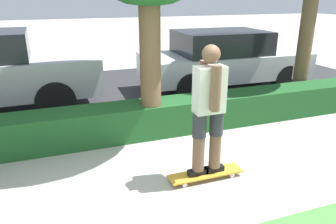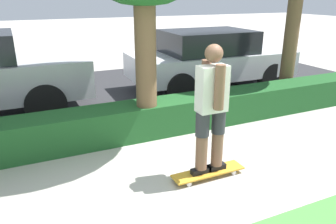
# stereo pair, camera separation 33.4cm
# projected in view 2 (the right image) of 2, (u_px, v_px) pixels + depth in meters

# --- Properties ---
(ground_plane) EXTENTS (60.00, 60.00, 0.00)m
(ground_plane) POSITION_uv_depth(u_px,v_px,m) (174.00, 185.00, 4.06)
(ground_plane) COLOR #ADA89E
(street_asphalt) EXTENTS (14.37, 5.00, 0.01)m
(street_asphalt) POSITION_uv_depth(u_px,v_px,m) (96.00, 95.00, 7.64)
(street_asphalt) COLOR #2D2D30
(street_asphalt) RESTS_ON ground_plane
(hedge_row) EXTENTS (14.37, 0.60, 0.55)m
(hedge_row) POSITION_uv_depth(u_px,v_px,m) (132.00, 121.00, 5.33)
(hedge_row) COLOR #1E5123
(hedge_row) RESTS_ON ground_plane
(skateboard) EXTENTS (0.97, 0.24, 0.08)m
(skateboard) POSITION_uv_depth(u_px,v_px,m) (208.00, 172.00, 4.21)
(skateboard) COLOR gold
(skateboard) RESTS_ON ground_plane
(skater_person) EXTENTS (0.49, 0.42, 1.62)m
(skater_person) POSITION_uv_depth(u_px,v_px,m) (211.00, 108.00, 3.91)
(skater_person) COLOR black
(skater_person) RESTS_ON skateboard
(parked_car_middle) EXTENTS (4.00, 1.82, 1.42)m
(parked_car_middle) POSITION_uv_depth(u_px,v_px,m) (210.00, 58.00, 7.99)
(parked_car_middle) COLOR silver
(parked_car_middle) RESTS_ON ground_plane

